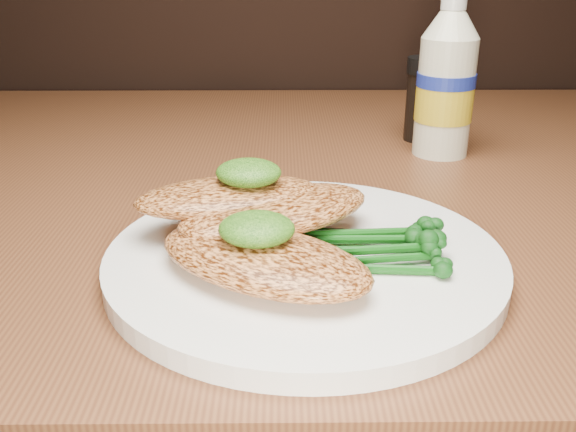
{
  "coord_description": "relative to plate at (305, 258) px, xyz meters",
  "views": [
    {
      "loc": [
        -0.1,
        0.41,
        0.97
      ],
      "look_at": [
        -0.1,
        0.82,
        0.79
      ],
      "focal_mm": 38.74,
      "sensor_mm": 36.0,
      "label": 1
    }
  ],
  "objects": [
    {
      "name": "pepper_grinder",
      "position": [
        0.15,
        0.34,
        0.04
      ],
      "size": [
        0.05,
        0.05,
        0.1
      ],
      "primitive_type": null,
      "rotation": [
        0.0,
        0.0,
        0.11
      ],
      "color": "black",
      "rests_on": "dining_table"
    },
    {
      "name": "chicken_mid",
      "position": [
        -0.02,
        0.02,
        0.03
      ],
      "size": [
        0.18,
        0.15,
        0.02
      ],
      "primitive_type": "ellipsoid",
      "rotation": [
        0.0,
        0.0,
        0.54
      ],
      "color": "#DE8646",
      "rests_on": "plate"
    },
    {
      "name": "pesto_back",
      "position": [
        -0.04,
        0.04,
        0.05
      ],
      "size": [
        0.06,
        0.06,
        0.02
      ],
      "primitive_type": "ellipsoid",
      "rotation": [
        0.0,
        0.0,
        -0.19
      ],
      "color": "#0B3407",
      "rests_on": "chicken_back"
    },
    {
      "name": "chicken_back",
      "position": [
        -0.06,
        0.04,
        0.04
      ],
      "size": [
        0.16,
        0.11,
        0.02
      ],
      "primitive_type": "ellipsoid",
      "rotation": [
        0.0,
        0.0,
        0.25
      ],
      "color": "#DE8646",
      "rests_on": "plate"
    },
    {
      "name": "mayo_bottle",
      "position": [
        0.17,
        0.28,
        0.08
      ],
      "size": [
        0.08,
        0.08,
        0.18
      ],
      "primitive_type": null,
      "rotation": [
        0.0,
        0.0,
        0.23
      ],
      "color": "beige",
      "rests_on": "dining_table"
    },
    {
      "name": "broccolini_bundle",
      "position": [
        0.05,
        -0.01,
        0.02
      ],
      "size": [
        0.17,
        0.15,
        0.02
      ],
      "primitive_type": null,
      "rotation": [
        0.0,
        0.0,
        0.36
      ],
      "color": "#104A11",
      "rests_on": "plate"
    },
    {
      "name": "plate",
      "position": [
        0.0,
        0.0,
        0.0
      ],
      "size": [
        0.29,
        0.29,
        0.02
      ],
      "primitive_type": "cylinder",
      "color": "white",
      "rests_on": "dining_table"
    },
    {
      "name": "chicken_front",
      "position": [
        -0.03,
        -0.04,
        0.02
      ],
      "size": [
        0.18,
        0.16,
        0.03
      ],
      "primitive_type": "ellipsoid",
      "rotation": [
        0.0,
        0.0,
        -0.56
      ],
      "color": "#DE8646",
      "rests_on": "plate"
    },
    {
      "name": "pesto_front",
      "position": [
        -0.03,
        -0.03,
        0.04
      ],
      "size": [
        0.06,
        0.05,
        0.02
      ],
      "primitive_type": "ellipsoid",
      "rotation": [
        0.0,
        0.0,
        -0.1
      ],
      "color": "#0B3407",
      "rests_on": "chicken_front"
    }
  ]
}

